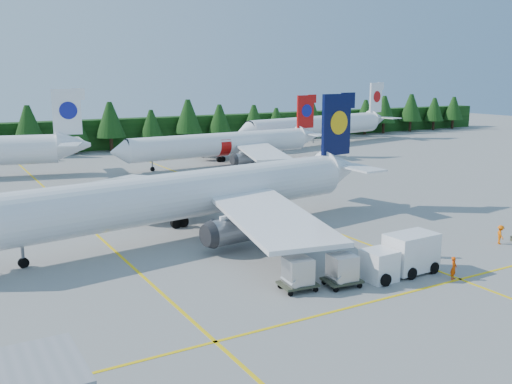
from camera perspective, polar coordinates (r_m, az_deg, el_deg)
ground at (r=44.92m, az=8.82°, el=-7.66°), size 320.00×320.00×0.00m
taxi_stripe_a at (r=56.34m, az=-15.81°, el=-3.97°), size 0.25×120.00×0.01m
taxi_stripe_b at (r=63.95m, az=1.79°, el=-1.69°), size 0.25×120.00×0.01m
taxi_stripe_cross at (r=40.74m, az=14.18°, el=-9.93°), size 80.00×0.25×0.01m
treeline_hedge at (r=118.52m, az=-16.87°, el=5.45°), size 220.00×4.00×6.00m
airliner_navy at (r=52.18m, az=-8.35°, el=-0.56°), size 43.58×35.65×12.71m
airliner_red at (r=95.00m, az=-3.85°, el=4.72°), size 38.38×31.53×11.15m
airliner_far_right at (r=122.22m, az=5.66°, el=6.56°), size 44.05×12.58×12.95m
service_truck at (r=44.07m, az=14.20°, el=-6.21°), size 6.34×2.50×3.03m
uld_pair at (r=40.47m, az=6.45°, el=-7.81°), size 5.87×3.17×1.95m
crew_a at (r=44.50m, az=19.16°, el=-7.20°), size 0.74×0.63×1.71m
crew_b at (r=49.06m, az=16.84°, el=-5.21°), size 0.95×0.76×1.88m
crew_c at (r=55.04m, az=23.26°, el=-3.94°), size 0.79×0.85×1.71m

